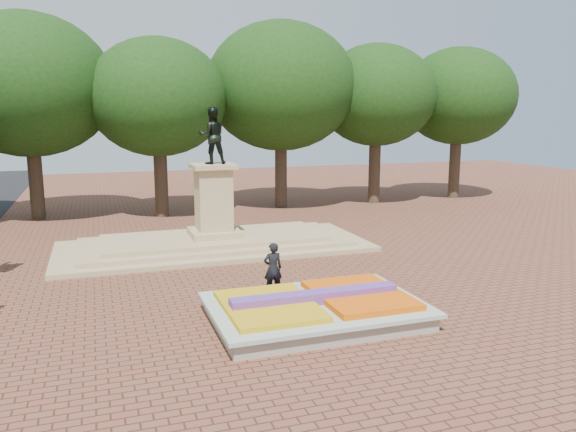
% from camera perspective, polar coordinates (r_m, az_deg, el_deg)
% --- Properties ---
extents(ground, '(90.00, 90.00, 0.00)m').
position_cam_1_polar(ground, '(18.65, -2.41, -8.84)').
color(ground, brown).
rests_on(ground, ground).
extents(flower_bed, '(6.30, 4.30, 0.91)m').
position_cam_1_polar(flower_bed, '(17.06, 2.89, -9.36)').
color(flower_bed, gray).
rests_on(flower_bed, ground).
extents(monument, '(14.00, 6.00, 6.40)m').
position_cam_1_polar(monument, '(25.92, -7.49, -1.40)').
color(monument, tan).
rests_on(monument, ground).
extents(tree_row_back, '(44.80, 8.80, 10.43)m').
position_cam_1_polar(tree_row_back, '(35.65, -7.28, 11.17)').
color(tree_row_back, '#33271B').
rests_on(tree_row_back, ground).
extents(pedestrian, '(0.66, 0.43, 1.81)m').
position_cam_1_polar(pedestrian, '(19.30, -1.55, -5.35)').
color(pedestrian, black).
rests_on(pedestrian, ground).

